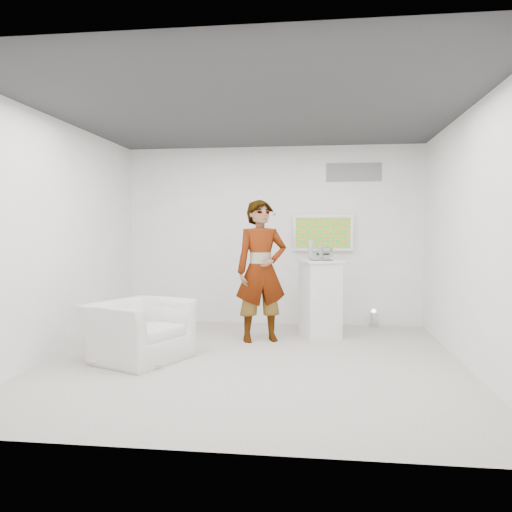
% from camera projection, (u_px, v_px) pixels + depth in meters
% --- Properties ---
extents(room, '(5.01, 5.01, 3.00)m').
position_uv_depth(room, '(253.00, 238.00, 5.98)').
color(room, beige).
rests_on(room, ground).
extents(tv, '(1.00, 0.08, 0.60)m').
position_uv_depth(tv, '(323.00, 233.00, 8.30)').
color(tv, silver).
rests_on(tv, room).
extents(logo_decal, '(0.90, 0.02, 0.30)m').
position_uv_depth(logo_decal, '(354.00, 172.00, 8.23)').
color(logo_decal, slate).
rests_on(logo_decal, room).
extents(person, '(0.86, 0.71, 2.03)m').
position_uv_depth(person, '(261.00, 271.00, 7.14)').
color(person, silver).
rests_on(person, room).
extents(armchair, '(1.33, 1.40, 0.72)m').
position_uv_depth(armchair, '(139.00, 331.00, 6.13)').
color(armchair, silver).
rests_on(armchair, room).
extents(pedestal, '(0.72, 0.72, 1.15)m').
position_uv_depth(pedestal, '(320.00, 299.00, 7.41)').
color(pedestal, silver).
rests_on(pedestal, room).
extents(floor_uplight, '(0.19, 0.19, 0.28)m').
position_uv_depth(floor_uplight, '(374.00, 319.00, 8.18)').
color(floor_uplight, silver).
rests_on(floor_uplight, room).
extents(vitrine, '(0.36, 0.36, 0.30)m').
position_uv_depth(vitrine, '(321.00, 250.00, 7.37)').
color(vitrine, silver).
rests_on(vitrine, pedestal).
extents(console, '(0.05, 0.15, 0.21)m').
position_uv_depth(console, '(320.00, 253.00, 7.37)').
color(console, silver).
rests_on(console, pedestal).
extents(wii_remote, '(0.08, 0.13, 0.03)m').
position_uv_depth(wii_remote, '(275.00, 214.00, 7.30)').
color(wii_remote, silver).
rests_on(wii_remote, person).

